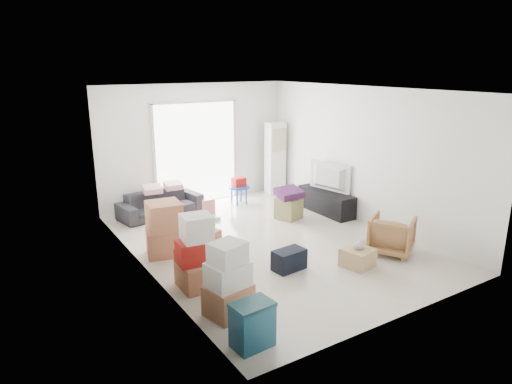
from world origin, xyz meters
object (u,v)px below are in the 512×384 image
(armchair, at_px, (392,233))
(kids_table, at_px, (239,185))
(ac_tower, at_px, (275,158))
(tv_console, at_px, (326,202))
(ottoman, at_px, (289,208))
(television, at_px, (327,188))
(storage_bins, at_px, (252,325))
(sofa, at_px, (160,199))
(wood_crate, at_px, (358,258))

(armchair, height_order, kids_table, armchair)
(ac_tower, xyz_separation_m, tv_console, (0.05, -1.88, -0.64))
(ottoman, bearing_deg, armchair, -79.81)
(television, distance_m, storage_bins, 5.11)
(sofa, distance_m, storage_bins, 5.09)
(ac_tower, relative_size, wood_crate, 3.99)
(tv_console, relative_size, sofa, 0.81)
(storage_bins, bearing_deg, armchair, 16.71)
(television, xyz_separation_m, kids_table, (-1.29, 1.52, -0.11))
(ottoman, bearing_deg, storage_bins, -131.29)
(ottoman, bearing_deg, wood_crate, -100.17)
(ac_tower, relative_size, tv_console, 1.22)
(ottoman, bearing_deg, television, -5.82)
(armchair, xyz_separation_m, ottoman, (-0.43, 2.37, -0.13))
(sofa, bearing_deg, armchair, -66.46)
(storage_bins, xyz_separation_m, ottoman, (2.98, 3.39, -0.05))
(armchair, relative_size, storage_bins, 1.29)
(ac_tower, height_order, tv_console, ac_tower)
(tv_console, distance_m, ottoman, 0.93)
(ottoman, bearing_deg, sofa, 142.97)
(television, relative_size, kids_table, 1.68)
(tv_console, xyz_separation_m, wood_crate, (-1.37, -2.37, -0.09))
(tv_console, height_order, storage_bins, storage_bins)
(television, relative_size, armchair, 1.49)
(sofa, xyz_separation_m, wood_crate, (1.72, -4.10, -0.20))
(sofa, relative_size, kids_table, 2.84)
(ac_tower, bearing_deg, wood_crate, -107.21)
(armchair, xyz_separation_m, storage_bins, (-3.40, -1.02, -0.08))
(television, distance_m, kids_table, 2.00)
(storage_bins, height_order, kids_table, kids_table)
(armchair, bearing_deg, sofa, 2.75)
(kids_table, bearing_deg, ottoman, -75.75)
(ac_tower, bearing_deg, television, -88.47)
(ac_tower, height_order, ottoman, ac_tower)
(storage_bins, relative_size, ottoman, 1.23)
(ottoman, relative_size, kids_table, 0.71)
(ac_tower, bearing_deg, armchair, -96.16)
(tv_console, relative_size, armchair, 2.04)
(television, height_order, armchair, armchair)
(tv_console, bearing_deg, television, 0.00)
(ac_tower, distance_m, tv_console, 1.98)
(tv_console, bearing_deg, armchair, -102.36)
(storage_bins, bearing_deg, kids_table, 61.53)
(sofa, distance_m, armchair, 4.77)
(television, distance_m, ottoman, 0.98)
(television, bearing_deg, ottoman, 72.78)
(tv_console, distance_m, wood_crate, 2.73)
(sofa, xyz_separation_m, armchair, (2.59, -4.00, 0.01))
(sofa, height_order, storage_bins, sofa)
(ac_tower, bearing_deg, ottoman, -116.09)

